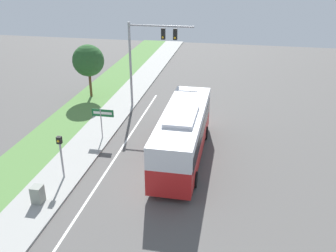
{
  "coord_description": "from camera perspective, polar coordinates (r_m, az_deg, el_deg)",
  "views": [
    {
      "loc": [
        4.09,
        -18.69,
        12.4
      ],
      "look_at": [
        -0.32,
        4.13,
        1.83
      ],
      "focal_mm": 40.0,
      "sensor_mm": 36.0,
      "label": 1
    }
  ],
  "objects": [
    {
      "name": "ground_plane",
      "position": [
        22.8,
        -1.19,
        -8.5
      ],
      "size": [
        80.0,
        80.0,
        0.0
      ],
      "primitive_type": "plane",
      "color": "#565451"
    },
    {
      "name": "street_sign",
      "position": [
        27.48,
        -9.99,
        1.38
      ],
      "size": [
        1.64,
        0.08,
        2.44
      ],
      "color": "#939399",
      "rests_on": "ground_plane"
    },
    {
      "name": "signal_gantry",
      "position": [
        32.0,
        -3.19,
        11.5
      ],
      "size": [
        5.52,
        0.41,
        7.5
      ],
      "color": "#939399",
      "rests_on": "ground_plane"
    },
    {
      "name": "bus",
      "position": [
        24.4,
        2.3,
        -0.94
      ],
      "size": [
        2.72,
        10.41,
        3.57
      ],
      "color": "red",
      "rests_on": "ground_plane"
    },
    {
      "name": "utility_cabinet",
      "position": [
        21.83,
        -19.24,
        -9.79
      ],
      "size": [
        0.58,
        0.6,
        0.99
      ],
      "color": "gray",
      "rests_on": "sidewalk"
    },
    {
      "name": "grass_verge",
      "position": [
        26.15,
        -21.87,
        -5.67
      ],
      "size": [
        3.6,
        80.0,
        0.1
      ],
      "color": "#568442",
      "rests_on": "ground_plane"
    },
    {
      "name": "roadside_tree",
      "position": [
        35.92,
        -12.05,
        9.72
      ],
      "size": [
        2.94,
        2.94,
        4.97
      ],
      "color": "brown",
      "rests_on": "grass_verge"
    },
    {
      "name": "sidewalk",
      "position": [
        24.65,
        -15.52,
        -6.59
      ],
      "size": [
        2.8,
        80.0,
        0.12
      ],
      "color": "#9E9E99",
      "rests_on": "ground_plane"
    },
    {
      "name": "pedestrian_signal",
      "position": [
        23.01,
        -16.06,
        -3.58
      ],
      "size": [
        0.28,
        0.34,
        2.85
      ],
      "color": "#939399",
      "rests_on": "ground_plane"
    },
    {
      "name": "lane_divider_near",
      "position": [
        23.71,
        -9.8,
        -7.47
      ],
      "size": [
        0.14,
        30.0,
        0.01
      ],
      "color": "silver",
      "rests_on": "ground_plane"
    }
  ]
}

